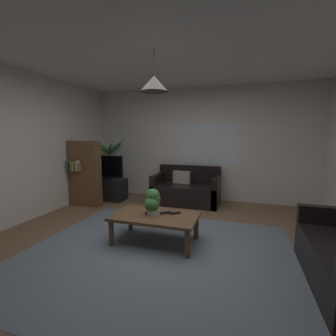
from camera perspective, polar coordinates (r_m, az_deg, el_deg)
The scene contains 17 objects.
floor at distance 3.39m, azimuth -1.63°, elevation -18.71°, with size 5.21×5.40×0.02m, color brown.
rug at distance 3.22m, azimuth -2.89°, elevation -19.98°, with size 3.39×2.97×0.01m, color slate.
wall_back at distance 5.69m, azimuth 7.51°, elevation 5.68°, with size 5.33×0.06×2.62m, color silver.
wall_left at distance 4.64m, azimuth -34.17°, elevation 4.00°, with size 0.06×5.40×2.62m, color silver.
ceiling at distance 3.24m, azimuth -1.83°, elevation 28.02°, with size 5.21×5.40×0.02m, color white.
window_pane at distance 5.62m, azimuth 9.64°, elevation 5.78°, with size 1.37×0.01×0.93m, color white.
couch_under_window at distance 5.38m, azimuth 4.42°, elevation -5.48°, with size 1.45×0.81×0.82m.
coffee_table at distance 3.41m, azimuth -3.11°, elevation -12.06°, with size 1.19×0.70×0.40m.
book_on_table_0 at distance 3.44m, azimuth -4.21°, elevation -10.72°, with size 0.12×0.11×0.02m, color black.
remote_on_table_0 at distance 3.44m, azimuth 1.64°, elevation -10.74°, with size 0.05×0.16×0.02m, color black.
remote_on_table_1 at distance 3.45m, azimuth -0.51°, elevation -10.67°, with size 0.05×0.16×0.02m, color black.
potted_plant_on_table at distance 3.36m, azimuth -3.71°, elevation -7.91°, with size 0.22×0.26×0.37m.
tv_stand at distance 5.84m, azimuth -14.47°, elevation -4.91°, with size 0.90×0.44×0.50m, color black.
tv at distance 5.74m, azimuth -14.76°, elevation 0.24°, with size 0.89×0.16×0.55m.
potted_palm_corner at distance 6.29m, azimuth -13.59°, elevation -0.17°, with size 0.86×0.83×1.47m.
bookshelf_corner at distance 5.42m, azimuth -19.41°, elevation -1.17°, with size 0.70×0.31×1.40m.
pendant_lamp at distance 3.29m, azimuth -3.36°, elevation 19.58°, with size 0.37×0.37×0.54m.
Camera 1 is at (1.01, -2.87, 1.50)m, focal length 25.39 mm.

